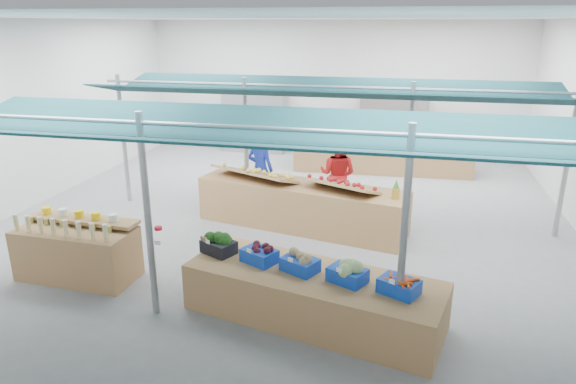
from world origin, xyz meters
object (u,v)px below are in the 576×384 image
(fruit_counter, at_px, (301,206))
(veg_counter, at_px, (313,296))
(vendor_left, at_px, (260,169))
(bottle_shelf, at_px, (78,251))
(vendor_right, at_px, (338,174))

(fruit_counter, bearing_deg, veg_counter, -63.44)
(fruit_counter, bearing_deg, vendor_left, 149.42)
(bottle_shelf, distance_m, fruit_counter, 4.39)
(bottle_shelf, distance_m, veg_counter, 4.09)
(bottle_shelf, bearing_deg, fruit_counter, 45.70)
(veg_counter, distance_m, vendor_left, 5.00)
(bottle_shelf, relative_size, vendor_left, 1.13)
(bottle_shelf, relative_size, veg_counter, 0.54)
(veg_counter, xyz_separation_m, vendor_left, (-2.09, 4.52, 0.52))
(veg_counter, xyz_separation_m, vendor_right, (-0.29, 4.52, 0.52))
(vendor_right, bearing_deg, vendor_left, 11.93)
(fruit_counter, relative_size, vendor_left, 2.50)
(vendor_left, bearing_deg, vendor_right, -168.07)
(bottle_shelf, height_order, vendor_left, vendor_left)
(bottle_shelf, distance_m, vendor_right, 5.61)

